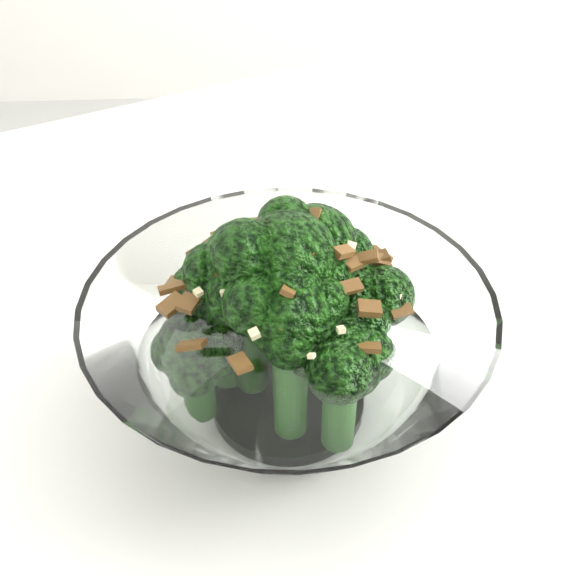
{
  "coord_description": "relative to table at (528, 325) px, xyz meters",
  "views": [
    {
      "loc": [
        -0.33,
        -0.55,
        1.13
      ],
      "look_at": [
        -0.31,
        -0.21,
        0.85
      ],
      "focal_mm": 50.0,
      "sensor_mm": 36.0,
      "label": 1
    }
  ],
  "objects": [
    {
      "name": "broccoli_dish",
      "position": [
        -0.21,
        -0.14,
        0.12
      ],
      "size": [
        0.24,
        0.24,
        0.15
      ],
      "color": "white",
      "rests_on": "table"
    },
    {
      "name": "table",
      "position": [
        0.0,
        0.0,
        0.0
      ],
      "size": [
        1.42,
        1.22,
        0.75
      ],
      "color": "white",
      "rests_on": "ground"
    }
  ]
}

